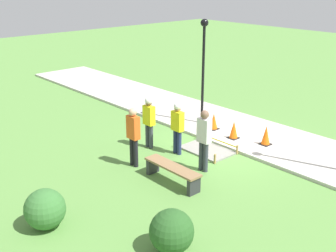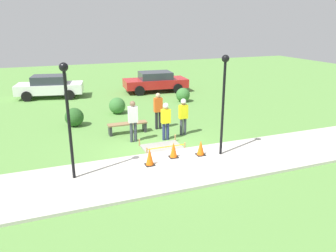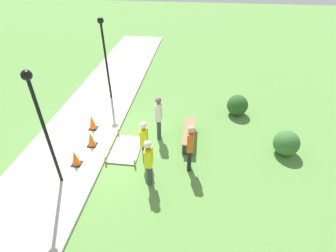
{
  "view_description": "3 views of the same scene",
  "coord_description": "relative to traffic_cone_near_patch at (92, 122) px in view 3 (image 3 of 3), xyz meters",
  "views": [
    {
      "loc": [
        -8.46,
        9.99,
        5.46
      ],
      "look_at": [
        0.34,
        2.1,
        1.17
      ],
      "focal_mm": 45.0,
      "sensor_mm": 36.0,
      "label": 1
    },
    {
      "loc": [
        -4.26,
        -11.55,
        5.14
      ],
      "look_at": [
        0.6,
        1.14,
        0.75
      ],
      "focal_mm": 35.0,
      "sensor_mm": 36.0,
      "label": 2
    },
    {
      "loc": [
        7.52,
        3.13,
        6.54
      ],
      "look_at": [
        -0.44,
        2.15,
        0.87
      ],
      "focal_mm": 28.0,
      "sensor_mm": 36.0,
      "label": 3
    }
  ],
  "objects": [
    {
      "name": "traffic_cone_near_patch",
      "position": [
        0.0,
        0.0,
        0.0
      ],
      "size": [
        0.34,
        0.34,
        0.65
      ],
      "color": "black",
      "rests_on": "sidewalk"
    },
    {
      "name": "worker_supervisor",
      "position": [
        2.58,
        2.88,
        0.61
      ],
      "size": [
        0.4,
        0.25,
        1.74
      ],
      "color": "#383D47",
      "rests_on": "ground_plane"
    },
    {
      "name": "bystander_in_gray_shirt",
      "position": [
        0.16,
        2.82,
        0.64
      ],
      "size": [
        0.4,
        0.24,
        1.86
      ],
      "color": "#383D47",
      "rests_on": "ground_plane"
    },
    {
      "name": "traffic_cone_far_patch",
      "position": [
        1.08,
        0.35,
        -0.02
      ],
      "size": [
        0.34,
        0.34,
        0.61
      ],
      "color": "black",
      "rests_on": "sidewalk"
    },
    {
      "name": "park_bench",
      "position": [
        0.19,
        4.02,
        -0.06
      ],
      "size": [
        1.87,
        0.44,
        0.52
      ],
      "color": "#2D2D33",
      "rests_on": "ground_plane"
    },
    {
      "name": "bystander_in_orange_shirt",
      "position": [
        1.78,
        4.13,
        0.62
      ],
      "size": [
        0.4,
        0.24,
        1.82
      ],
      "color": "black",
      "rests_on": "ground_plane"
    },
    {
      "name": "shrub_rounded_far",
      "position": [
        -2.04,
        6.08,
        0.05
      ],
      "size": [
        0.94,
        0.94,
        0.94
      ],
      "color": "#285623",
      "rests_on": "ground_plane"
    },
    {
      "name": "wet_concrete_patch",
      "position": [
        1.08,
        1.68,
        -0.39
      ],
      "size": [
        1.71,
        1.11,
        0.31
      ],
      "color": "gray",
      "rests_on": "ground_plane"
    },
    {
      "name": "lamppost_far",
      "position": [
        -2.69,
        -0.05,
        2.2
      ],
      "size": [
        0.28,
        0.28,
        3.84
      ],
      "color": "black",
      "rests_on": "sidewalk"
    },
    {
      "name": "traffic_cone_sidewalk_edge",
      "position": [
        2.16,
        0.19,
        -0.03
      ],
      "size": [
        0.34,
        0.34,
        0.59
      ],
      "color": "black",
      "rests_on": "sidewalk"
    },
    {
      "name": "sidewalk",
      "position": [
        0.96,
        -0.51,
        -0.37
      ],
      "size": [
        28.0,
        3.19,
        0.1
      ],
      "color": "#BCB7AD",
      "rests_on": "ground_plane"
    },
    {
      "name": "shrub_rounded_mid",
      "position": [
        0.51,
        7.62,
        0.05
      ],
      "size": [
        0.94,
        0.94,
        0.94
      ],
      "color": "#387033",
      "rests_on": "ground_plane"
    },
    {
      "name": "ground_plane",
      "position": [
        0.96,
        1.08,
        -0.42
      ],
      "size": [
        60.0,
        60.0,
        0.0
      ],
      "primitive_type": "plane",
      "color": "#5B8E42"
    },
    {
      "name": "worker_assistant",
      "position": [
        1.58,
        2.54,
        0.59
      ],
      "size": [
        0.4,
        0.25,
        1.71
      ],
      "color": "navy",
      "rests_on": "ground_plane"
    },
    {
      "name": "lamppost_near",
      "position": [
        2.94,
        -0.01,
        2.21
      ],
      "size": [
        0.28,
        0.28,
        3.87
      ],
      "color": "black",
      "rests_on": "sidewalk"
    }
  ]
}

